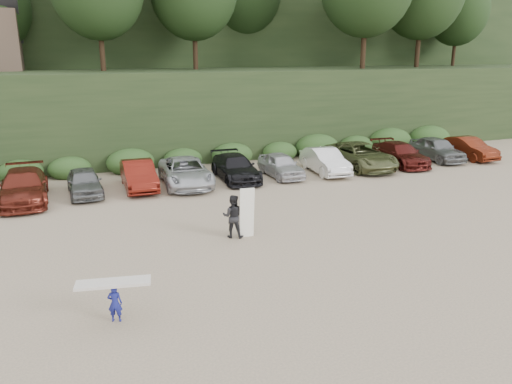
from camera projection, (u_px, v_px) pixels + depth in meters
name	position (u px, v px, depth m)	size (l,w,h in m)	color
ground	(246.00, 249.00, 19.03)	(120.00, 120.00, 0.00)	tan
hillside_backdrop	(111.00, 9.00, 48.02)	(90.00, 41.50, 28.00)	black
parked_cars	(210.00, 170.00, 28.35)	(39.39, 6.37, 1.63)	#B7B7BC
child_surfer	(114.00, 294.00, 13.69)	(2.08, 0.93, 1.21)	navy
adult_surfer	(234.00, 216.00, 20.00)	(1.34, 0.99, 2.09)	black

